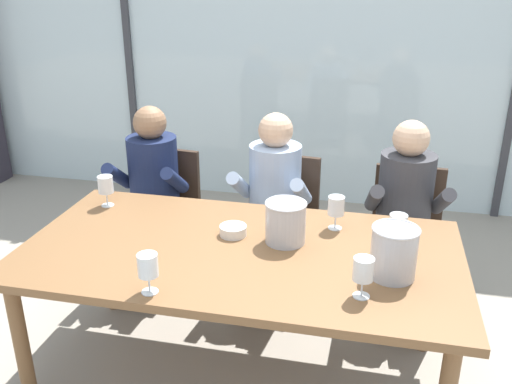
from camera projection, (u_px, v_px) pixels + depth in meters
name	position (u px, v px, depth m)	size (l,w,h in m)	color
ground	(277.00, 278.00, 3.80)	(14.00, 14.00, 0.00)	#9E9384
window_glass_panel	(311.00, 55.00, 4.63)	(7.27, 0.03, 2.60)	silver
window_mullion_left	(129.00, 50.00, 4.94)	(0.06, 0.06, 2.60)	#38383D
hillside_vineyard	(343.00, 37.00, 8.09)	(13.27, 2.40, 2.10)	#386633
dining_table	(240.00, 261.00, 2.64)	(2.07, 1.08, 0.75)	brown
chair_near_curtain	(165.00, 205.00, 3.70)	(0.48, 0.48, 0.87)	#332319
chair_left_of_center	(283.00, 213.00, 3.58)	(0.48, 0.48, 0.87)	#332319
chair_center	(406.00, 228.00, 3.37)	(0.45, 0.45, 0.87)	#332319
person_navy_polo	(150.00, 187.00, 3.53)	(0.47, 0.61, 1.19)	#192347
person_pale_blue_shirt	(272.00, 198.00, 3.37)	(0.48, 0.62, 1.19)	#9EB2D1
person_charcoal_jacket	(406.00, 209.00, 3.21)	(0.49, 0.63, 1.19)	#38383D
ice_bucket_primary	(286.00, 222.00, 2.64)	(0.20, 0.20, 0.21)	#B7B7BC
ice_bucket_secondary	(394.00, 252.00, 2.33)	(0.20, 0.20, 0.23)	#B7B7BC
tasting_bowl	(233.00, 230.00, 2.73)	(0.13, 0.13, 0.05)	silver
wine_glass_by_left_taster	(148.00, 267.00, 2.21)	(0.08, 0.08, 0.17)	silver
wine_glass_near_bucket	(398.00, 226.00, 2.57)	(0.08, 0.08, 0.17)	silver
wine_glass_center_pour	(106.00, 186.00, 3.04)	(0.08, 0.08, 0.17)	silver
wine_glass_by_right_taster	(336.00, 207.00, 2.77)	(0.08, 0.08, 0.17)	silver
wine_glass_spare_empty	(363.00, 271.00, 2.19)	(0.08, 0.08, 0.17)	silver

